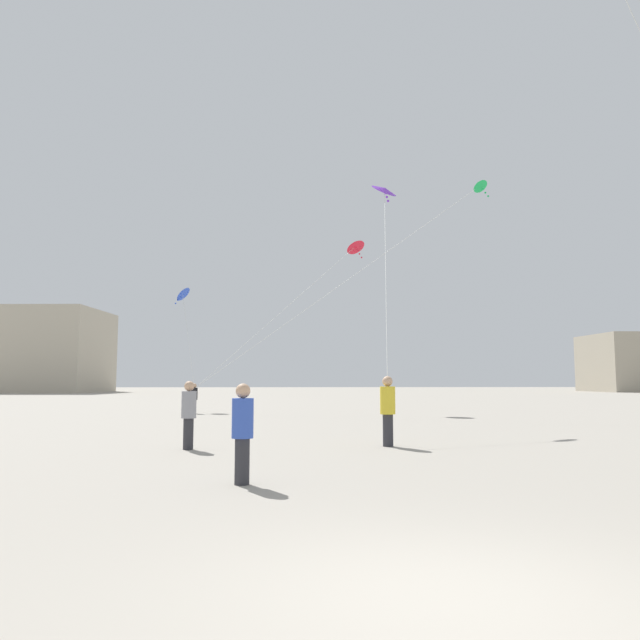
{
  "coord_description": "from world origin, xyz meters",
  "views": [
    {
      "loc": [
        -1.31,
        -4.91,
        1.73
      ],
      "look_at": [
        0.0,
        18.49,
        4.09
      ],
      "focal_mm": 33.84,
      "sensor_mm": 36.0,
      "label": 1
    }
  ],
  "objects_px": {
    "building_centre_hall": "(634,363)",
    "person_in_yellow": "(388,408)",
    "person_in_grey": "(189,412)",
    "kite_cobalt_diamond": "(183,294)",
    "person_in_blue": "(243,429)",
    "kite_crimson_diamond": "(354,248)",
    "building_left_hall": "(45,351)",
    "kite_violet_diamond": "(385,191)",
    "kite_emerald_diamond": "(471,193)",
    "person_in_black": "(194,397)"
  },
  "relations": [
    {
      "from": "person_in_blue",
      "to": "building_left_hall",
      "type": "height_order",
      "value": "building_left_hall"
    },
    {
      "from": "kite_emerald_diamond",
      "to": "building_left_hall",
      "type": "bearing_deg",
      "value": 126.7
    },
    {
      "from": "kite_crimson_diamond",
      "to": "kite_emerald_diamond",
      "type": "bearing_deg",
      "value": -40.26
    },
    {
      "from": "person_in_yellow",
      "to": "kite_cobalt_diamond",
      "type": "distance_m",
      "value": 23.48
    },
    {
      "from": "building_left_hall",
      "to": "person_in_blue",
      "type": "bearing_deg",
      "value": -66.62
    },
    {
      "from": "kite_cobalt_diamond",
      "to": "person_in_grey",
      "type": "bearing_deg",
      "value": -79.65
    },
    {
      "from": "person_in_blue",
      "to": "kite_crimson_diamond",
      "type": "height_order",
      "value": "kite_crimson_diamond"
    },
    {
      "from": "kite_crimson_diamond",
      "to": "building_left_hall",
      "type": "bearing_deg",
      "value": 125.31
    },
    {
      "from": "person_in_blue",
      "to": "kite_violet_diamond",
      "type": "relative_size",
      "value": 0.18
    },
    {
      "from": "person_in_yellow",
      "to": "kite_violet_diamond",
      "type": "height_order",
      "value": "kite_violet_diamond"
    },
    {
      "from": "person_in_yellow",
      "to": "building_centre_hall",
      "type": "xyz_separation_m",
      "value": [
        51.61,
        75.42,
        3.43
      ]
    },
    {
      "from": "kite_crimson_diamond",
      "to": "building_centre_hall",
      "type": "xyz_separation_m",
      "value": [
        50.3,
        56.25,
        -5.17
      ]
    },
    {
      "from": "kite_emerald_diamond",
      "to": "building_centre_hall",
      "type": "bearing_deg",
      "value": 53.8
    },
    {
      "from": "person_in_grey",
      "to": "building_centre_hall",
      "type": "distance_m",
      "value": 94.81
    },
    {
      "from": "person_in_black",
      "to": "person_in_grey",
      "type": "height_order",
      "value": "person_in_grey"
    },
    {
      "from": "kite_violet_diamond",
      "to": "building_centre_hall",
      "type": "relative_size",
      "value": 0.71
    },
    {
      "from": "building_centre_hall",
      "to": "kite_violet_diamond",
      "type": "bearing_deg",
      "value": -126.88
    },
    {
      "from": "person_in_yellow",
      "to": "person_in_blue",
      "type": "distance_m",
      "value": 6.61
    },
    {
      "from": "kite_emerald_diamond",
      "to": "kite_cobalt_diamond",
      "type": "relative_size",
      "value": 2.52
    },
    {
      "from": "person_in_grey",
      "to": "kite_cobalt_diamond",
      "type": "relative_size",
      "value": 0.28
    },
    {
      "from": "building_left_hall",
      "to": "kite_cobalt_diamond",
      "type": "bearing_deg",
      "value": -61.65
    },
    {
      "from": "person_in_black",
      "to": "kite_cobalt_diamond",
      "type": "relative_size",
      "value": 0.26
    },
    {
      "from": "person_in_black",
      "to": "person_in_blue",
      "type": "height_order",
      "value": "person_in_blue"
    },
    {
      "from": "kite_violet_diamond",
      "to": "person_in_black",
      "type": "bearing_deg",
      "value": 139.01
    },
    {
      "from": "kite_cobalt_diamond",
      "to": "building_left_hall",
      "type": "relative_size",
      "value": 0.36
    },
    {
      "from": "person_in_grey",
      "to": "kite_violet_diamond",
      "type": "relative_size",
      "value": 0.18
    },
    {
      "from": "person_in_blue",
      "to": "person_in_grey",
      "type": "bearing_deg",
      "value": 54.02
    },
    {
      "from": "kite_crimson_diamond",
      "to": "person_in_yellow",
      "type": "bearing_deg",
      "value": -93.91
    },
    {
      "from": "building_left_hall",
      "to": "building_centre_hall",
      "type": "relative_size",
      "value": 1.31
    },
    {
      "from": "person_in_yellow",
      "to": "building_left_hall",
      "type": "bearing_deg",
      "value": 4.32
    },
    {
      "from": "person_in_grey",
      "to": "kite_violet_diamond",
      "type": "height_order",
      "value": "kite_violet_diamond"
    },
    {
      "from": "building_centre_hall",
      "to": "kite_cobalt_diamond",
      "type": "bearing_deg",
      "value": -138.02
    },
    {
      "from": "person_in_blue",
      "to": "kite_violet_diamond",
      "type": "bearing_deg",
      "value": 16.89
    },
    {
      "from": "person_in_blue",
      "to": "person_in_black",
      "type": "bearing_deg",
      "value": 46.31
    },
    {
      "from": "person_in_black",
      "to": "kite_crimson_diamond",
      "type": "xyz_separation_m",
      "value": [
        8.84,
        2.92,
        8.75
      ]
    },
    {
      "from": "person_in_yellow",
      "to": "person_in_black",
      "type": "bearing_deg",
      "value": 2.14
    },
    {
      "from": "kite_emerald_diamond",
      "to": "kite_violet_diamond",
      "type": "bearing_deg",
      "value": -133.3
    },
    {
      "from": "person_in_black",
      "to": "kite_emerald_diamond",
      "type": "bearing_deg",
      "value": -25.55
    },
    {
      "from": "person_in_grey",
      "to": "kite_cobalt_diamond",
      "type": "xyz_separation_m",
      "value": [
        -3.89,
        21.27,
        6.03
      ]
    },
    {
      "from": "building_centre_hall",
      "to": "person_in_yellow",
      "type": "bearing_deg",
      "value": -124.39
    },
    {
      "from": "person_in_yellow",
      "to": "building_left_hall",
      "type": "xyz_separation_m",
      "value": [
        -38.39,
        75.22,
        5.05
      ]
    },
    {
      "from": "person_in_grey",
      "to": "building_centre_hall",
      "type": "bearing_deg",
      "value": -4.29
    },
    {
      "from": "person_in_blue",
      "to": "kite_crimson_diamond",
      "type": "bearing_deg",
      "value": 24.91
    },
    {
      "from": "kite_cobalt_diamond",
      "to": "building_centre_hall",
      "type": "bearing_deg",
      "value": 41.98
    },
    {
      "from": "kite_emerald_diamond",
      "to": "kite_violet_diamond",
      "type": "relative_size",
      "value": 1.66
    },
    {
      "from": "person_in_black",
      "to": "kite_cobalt_diamond",
      "type": "bearing_deg",
      "value": 90.02
    },
    {
      "from": "kite_cobalt_diamond",
      "to": "building_left_hall",
      "type": "xyz_separation_m",
      "value": [
        -29.35,
        54.38,
        -0.91
      ]
    },
    {
      "from": "person_in_grey",
      "to": "person_in_blue",
      "type": "relative_size",
      "value": 1.02
    },
    {
      "from": "kite_violet_diamond",
      "to": "building_left_hall",
      "type": "distance_m",
      "value": 77.77
    },
    {
      "from": "kite_violet_diamond",
      "to": "person_in_yellow",
      "type": "bearing_deg",
      "value": -99.34
    }
  ]
}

